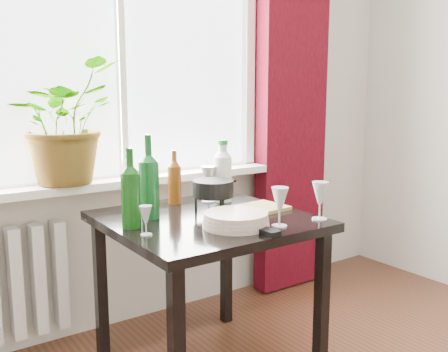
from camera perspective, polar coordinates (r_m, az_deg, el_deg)
window at (r=2.72m, az=-12.00°, el=15.99°), size 1.72×0.08×1.62m
windowsill at (r=2.68m, az=-10.83°, el=-0.52°), size 1.72×0.20×0.04m
curtain at (r=3.24m, az=7.79°, el=9.67°), size 0.50×0.12×2.56m
table at (r=2.25m, az=-2.02°, el=-6.94°), size 0.85×0.85×0.74m
potted_plant at (r=2.54m, az=-17.90°, el=5.96°), size 0.72×0.71×0.60m
wine_bottle_left at (r=2.05m, az=-10.64°, el=-1.30°), size 0.08×0.08×0.33m
wine_bottle_right at (r=2.19m, az=-8.58°, el=0.01°), size 0.11×0.11×0.38m
bottle_amber at (r=2.47m, az=-5.68°, el=-0.04°), size 0.08×0.08×0.27m
cleaning_bottle at (r=2.51m, az=-0.15°, el=0.70°), size 0.11×0.11×0.32m
wineglass_front_right at (r=2.06m, az=6.38°, el=-3.50°), size 0.09×0.09×0.17m
wineglass_far_right at (r=2.20m, az=10.91°, el=-2.73°), size 0.09×0.09×0.17m
wineglass_back_center at (r=2.50m, az=-1.75°, el=-0.87°), size 0.10×0.10×0.19m
wineglass_back_left at (r=2.40m, az=-10.61°, el=-1.74°), size 0.09×0.09×0.17m
wineglass_front_left at (r=1.95m, az=-8.92°, el=-5.04°), size 0.07×0.07×0.12m
plate_stack at (r=2.06m, az=1.37°, el=-5.02°), size 0.36×0.36×0.06m
fondue_pot at (r=2.30m, az=-1.25°, el=-2.29°), size 0.23×0.20×0.15m
tv_remote at (r=2.00m, az=4.21°, el=-6.10°), size 0.07×0.19×0.02m
cutting_board at (r=2.33m, az=3.48°, el=-3.81°), size 0.32×0.22×0.02m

